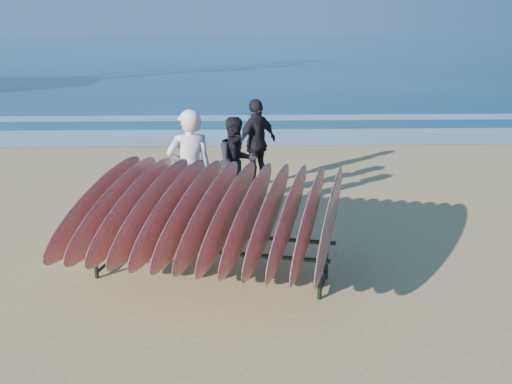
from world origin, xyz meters
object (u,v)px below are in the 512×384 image
(person_dark_a, at_px, (237,163))
(person_dark_b, at_px, (257,142))
(surfboard_rack, at_px, (210,212))
(person_white, at_px, (190,171))

(person_dark_a, height_order, person_dark_b, person_dark_b)
(surfboard_rack, height_order, person_white, person_white)
(person_dark_b, bearing_deg, person_dark_a, 30.72)
(person_white, relative_size, person_dark_a, 1.20)
(person_dark_a, xyz_separation_m, person_dark_b, (0.41, 1.52, 0.06))
(surfboard_rack, height_order, person_dark_a, person_dark_a)
(surfboard_rack, bearing_deg, person_white, 115.60)
(person_white, xyz_separation_m, person_dark_a, (0.74, 1.31, -0.17))
(surfboard_rack, height_order, person_dark_b, person_dark_b)
(surfboard_rack, relative_size, person_dark_a, 2.35)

